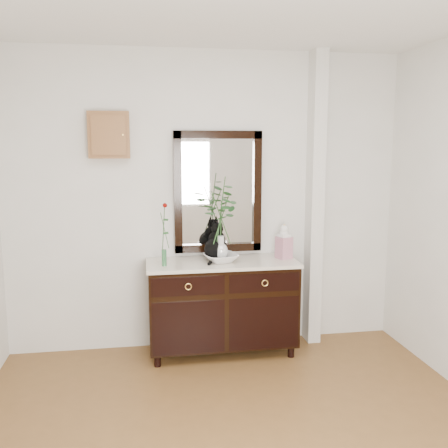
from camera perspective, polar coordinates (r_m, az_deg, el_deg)
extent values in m
cube|color=silver|center=(4.55, -1.96, 2.53)|extent=(3.60, 0.04, 2.70)
cube|color=silver|center=(4.71, 10.33, 2.61)|extent=(0.12, 0.20, 2.70)
cube|color=black|center=(4.52, -0.21, -9.10)|extent=(1.30, 0.50, 0.82)
cube|color=beige|center=(4.41, -0.21, -4.48)|extent=(1.33, 0.52, 0.03)
cube|color=black|center=(4.54, -0.69, 3.66)|extent=(0.80, 0.06, 1.10)
cube|color=white|center=(4.56, -0.72, 3.68)|extent=(0.66, 0.01, 0.96)
cube|color=brown|center=(4.45, -13.02, 9.89)|extent=(0.35, 0.10, 0.40)
imported|color=white|center=(4.38, -0.35, -3.89)|extent=(0.36, 0.36, 0.07)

